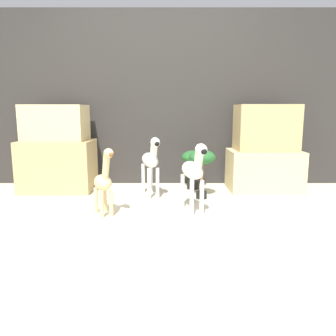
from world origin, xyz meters
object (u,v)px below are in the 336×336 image
Objects in this scene: giraffe_figurine at (103,181)px; potted_palm_front at (201,161)px; zebra_left at (150,160)px; potted_palm_back at (192,162)px; zebra_right at (192,170)px.

giraffe_figurine reaches higher than potted_palm_front.
zebra_left is at bearing 171.38° from potted_palm_front.
potted_palm_front is at bearing 31.79° from giraffe_figurine.
giraffe_figurine is 1.38m from potted_palm_back.
zebra_right is 1.07× the size of giraffe_figurine.
potted_palm_front is at bearing -82.63° from potted_palm_back.
zebra_left is 0.63m from potted_palm_back.
zebra_left is at bearing 123.72° from zebra_right.
potted_palm_front is 0.46m from potted_palm_back.
potted_palm_back is (-0.06, 0.45, -0.08)m from potted_palm_front.
potted_palm_back is (0.08, 1.01, -0.07)m from zebra_right.
zebra_right is 0.83m from giraffe_figurine.
zebra_left is at bearing -143.67° from potted_palm_back.
giraffe_figurine is at bearing -130.59° from potted_palm_back.
potted_palm_front is 1.13× the size of potted_palm_back.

